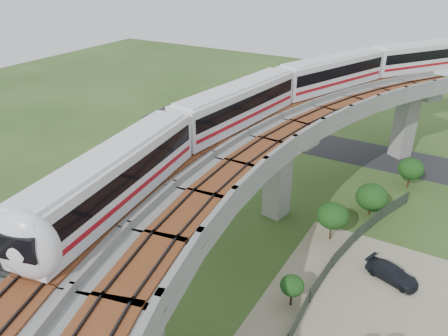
# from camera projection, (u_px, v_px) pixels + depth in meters

# --- Properties ---
(ground) EXTENTS (160.00, 160.00, 0.00)m
(ground) POSITION_uv_depth(u_px,v_px,m) (216.00, 267.00, 37.42)
(ground) COLOR #30471C
(ground) RESTS_ON ground
(asphalt_road) EXTENTS (60.00, 8.00, 0.03)m
(asphalt_road) POSITION_uv_depth(u_px,v_px,m) (328.00, 146.00, 60.58)
(asphalt_road) COLOR #232326
(asphalt_road) RESTS_ON ground
(viaduct) EXTENTS (19.58, 73.98, 11.40)m
(viaduct) POSITION_uv_depth(u_px,v_px,m) (260.00, 185.00, 31.65)
(viaduct) COLOR #99968E
(viaduct) RESTS_ON ground
(metro_train) EXTENTS (18.46, 59.78, 3.64)m
(metro_train) POSITION_uv_depth(u_px,v_px,m) (303.00, 92.00, 41.25)
(metro_train) COLOR white
(metro_train) RESTS_ON ground
(fence) EXTENTS (3.87, 38.73, 1.50)m
(fence) POSITION_uv_depth(u_px,v_px,m) (326.00, 302.00, 32.67)
(fence) COLOR #2D382D
(fence) RESTS_ON ground
(tree_0) EXTENTS (2.85, 2.85, 3.60)m
(tree_0) POSITION_uv_depth(u_px,v_px,m) (411.00, 169.00, 48.98)
(tree_0) COLOR #382314
(tree_0) RESTS_ON ground
(tree_1) EXTENTS (3.17, 3.17, 3.42)m
(tree_1) POSITION_uv_depth(u_px,v_px,m) (372.00, 197.00, 43.96)
(tree_1) COLOR #382314
(tree_1) RESTS_ON ground
(tree_2) EXTENTS (2.88, 2.88, 3.82)m
(tree_2) POSITION_uv_depth(u_px,v_px,m) (333.00, 216.00, 39.88)
(tree_2) COLOR #382314
(tree_2) RESTS_ON ground
(tree_3) EXTENTS (1.83, 1.83, 2.70)m
(tree_3) POSITION_uv_depth(u_px,v_px,m) (292.00, 286.00, 32.55)
(tree_3) COLOR #382314
(tree_3) RESTS_ON ground
(car_dark) EXTENTS (4.69, 3.06, 1.26)m
(car_dark) POSITION_uv_depth(u_px,v_px,m) (392.00, 273.00, 35.67)
(car_dark) COLOR black
(car_dark) RESTS_ON dirt_lot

